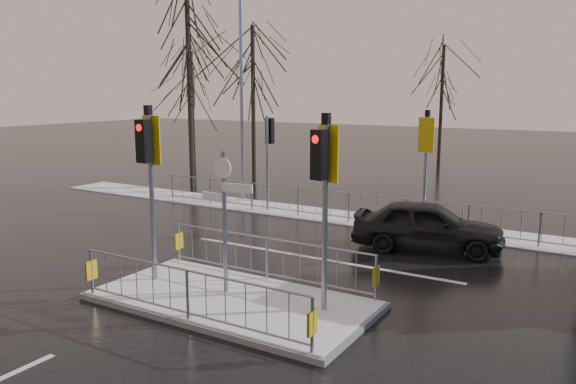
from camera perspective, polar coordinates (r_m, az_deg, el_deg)
The scene contains 11 objects.
ground at distance 12.23m, azimuth -5.74°, elevation -11.18°, with size 120.00×120.00×0.00m, color black.
snow_verge at distance 19.48m, azimuth 9.58°, elevation -3.06°, with size 30.00×2.00×0.04m, color white.
lane_markings at distance 11.99m, azimuth -6.71°, elevation -11.65°, with size 8.00×11.38×0.01m.
traffic_island at distance 12.11m, azimuth -5.78°, elevation -9.44°, with size 6.00×3.04×4.15m.
far_kerb_fixtures at distance 18.71m, azimuth 9.93°, elevation -0.50°, with size 18.00×0.65×3.83m.
car_far_lane at distance 16.32m, azimuth 13.99°, elevation -3.34°, with size 1.68×4.17×1.42m, color black.
tree_near_a at distance 26.60m, azimuth -10.07°, elevation 13.66°, with size 4.75×4.75×8.97m.
tree_near_b at distance 26.22m, azimuth -3.58°, elevation 11.74°, with size 4.00×4.00×7.55m.
tree_near_c at distance 29.75m, azimuth -9.72°, elevation 10.20°, with size 3.50×3.50×6.61m.
tree_far_a at distance 32.33m, azimuth 15.40°, elevation 10.54°, with size 3.75×3.75×7.08m.
street_lamp_left at distance 22.85m, azimuth -4.61°, elevation 10.30°, with size 1.25×0.18×8.20m.
Camera 1 is at (6.87, -9.08, 4.46)m, focal length 35.00 mm.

